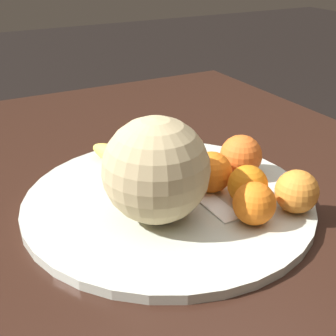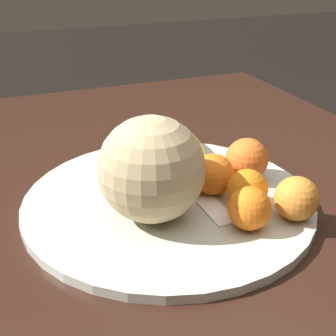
% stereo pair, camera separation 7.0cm
% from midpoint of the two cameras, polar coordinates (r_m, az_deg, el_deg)
% --- Properties ---
extents(kitchen_table, '(1.46, 0.94, 0.72)m').
position_cam_midpoint_polar(kitchen_table, '(0.75, 3.28, -12.13)').
color(kitchen_table, black).
rests_on(kitchen_table, ground_plane).
extents(fruit_bowl, '(0.44, 0.44, 0.01)m').
position_cam_midpoint_polar(fruit_bowl, '(0.72, -2.76, -4.10)').
color(fruit_bowl, beige).
rests_on(fruit_bowl, kitchen_table).
extents(melon, '(0.15, 0.15, 0.15)m').
position_cam_midpoint_polar(melon, '(0.64, -4.61, -0.32)').
color(melon, tan).
rests_on(melon, fruit_bowl).
extents(banana_bunch, '(0.19, 0.19, 0.04)m').
position_cam_midpoint_polar(banana_bunch, '(0.82, -4.13, 1.81)').
color(banana_bunch, brown).
rests_on(banana_bunch, fruit_bowl).
extents(orange_front_left, '(0.06, 0.06, 0.06)m').
position_cam_midpoint_polar(orange_front_left, '(0.74, -1.85, -0.25)').
color(orange_front_left, orange).
rests_on(orange_front_left, fruit_bowl).
extents(orange_front_right, '(0.06, 0.06, 0.06)m').
position_cam_midpoint_polar(orange_front_right, '(0.70, 6.70, -2.04)').
color(orange_front_right, orange).
rests_on(orange_front_right, fruit_bowl).
extents(orange_mid_center, '(0.07, 0.07, 0.07)m').
position_cam_midpoint_polar(orange_mid_center, '(0.78, 6.36, 1.43)').
color(orange_mid_center, orange).
rests_on(orange_mid_center, fruit_bowl).
extents(orange_back_left, '(0.06, 0.06, 0.06)m').
position_cam_midpoint_polar(orange_back_left, '(0.65, 7.47, -4.41)').
color(orange_back_left, orange).
rests_on(orange_back_left, fruit_bowl).
extents(orange_back_right, '(0.06, 0.06, 0.06)m').
position_cam_midpoint_polar(orange_back_right, '(0.69, 12.66, -2.89)').
color(orange_back_right, orange).
rests_on(orange_back_right, fruit_bowl).
extents(orange_top_small, '(0.06, 0.06, 0.06)m').
position_cam_midpoint_polar(orange_top_small, '(0.72, 2.59, -0.57)').
color(orange_top_small, orange).
rests_on(orange_top_small, fruit_bowl).
extents(produce_tag, '(0.08, 0.03, 0.00)m').
position_cam_midpoint_polar(produce_tag, '(0.69, 2.98, -4.96)').
color(produce_tag, white).
rests_on(produce_tag, fruit_bowl).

